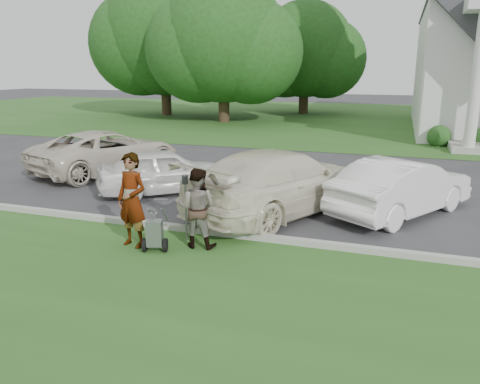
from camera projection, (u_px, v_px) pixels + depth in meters
The scene contains 15 objects.
ground at pixel (212, 244), 10.09m from camera, with size 120.00×120.00×0.00m, color #333335.
grass_strip at pixel (141, 310), 7.35m from camera, with size 80.00×7.00×0.01m, color #2B591E.
church_lawn at pixel (348, 118), 34.79m from camera, with size 80.00×30.00×0.01m, color #2B591E.
curb at pixel (221, 233), 10.58m from camera, with size 80.00×0.18×0.15m, color #9E9E93.
tree_left at pixel (223, 45), 31.37m from camera, with size 10.63×8.40×9.71m.
tree_far at pixel (164, 40), 35.82m from camera, with size 11.64×9.20×10.73m.
tree_back at pixel (305, 54), 37.55m from camera, with size 9.61×7.60×8.89m.
striping_cart at pixel (155, 234), 9.60m from camera, with size 0.68×1.05×0.91m.
person_left at pixel (132, 201), 9.75m from camera, with size 0.73×0.48×2.00m, color #999999.
person_right at pixel (197, 209), 9.75m from camera, with size 0.82×0.64×1.70m, color #999999.
parking_meter_near at pixel (186, 200), 10.04m from camera, with size 0.11×0.10×1.51m.
car_a at pixel (107, 151), 16.88m from camera, with size 2.52×5.46×1.52m, color beige.
car_b at pixel (165, 171), 14.09m from camera, with size 1.61×4.00×1.36m, color white.
car_c at pixel (280, 181), 12.13m from camera, with size 2.33×5.74×1.67m, color #F0E8CC.
car_d at pixel (402, 187), 11.99m from camera, with size 1.55×4.44×1.46m, color white.
Camera 1 is at (3.60, -8.76, 3.71)m, focal length 35.00 mm.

